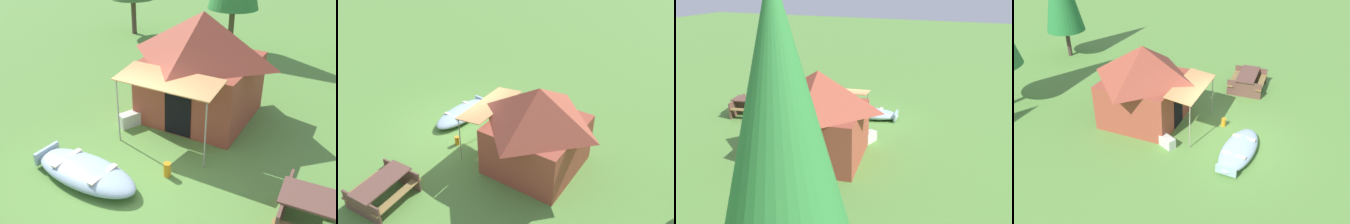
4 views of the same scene
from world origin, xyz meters
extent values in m
plane|color=#5A8E3D|center=(0.00, 0.00, 0.00)|extent=(80.00, 80.00, 0.00)
ellipsoid|color=#9BB8C4|center=(-0.48, -0.70, 0.20)|extent=(2.80, 1.27, 0.41)
ellipsoid|color=#364044|center=(-0.48, -0.70, 0.24)|extent=(2.57, 1.12, 0.15)
cube|color=beige|center=(0.06, -0.67, 0.37)|extent=(0.19, 0.84, 0.04)
cube|color=beige|center=(-1.03, -0.74, 0.37)|extent=(0.19, 0.84, 0.04)
cube|color=#9BB8C4|center=(-1.74, -0.79, 0.22)|extent=(0.13, 0.70, 0.31)
cube|color=#9D4431|center=(-0.10, 3.42, 0.88)|extent=(3.20, 3.13, 1.77)
pyramid|color=#9D4431|center=(-0.10, 3.42, 2.41)|extent=(3.46, 3.38, 1.28)
cube|color=black|center=(0.08, 2.03, 0.74)|extent=(0.76, 0.13, 1.41)
cube|color=tan|center=(0.15, 1.53, 1.82)|extent=(2.69, 1.35, 0.16)
cylinder|color=gray|center=(1.40, 1.25, 0.84)|extent=(0.04, 0.04, 1.68)
cylinder|color=gray|center=(-0.99, 0.94, 0.84)|extent=(0.04, 0.04, 1.68)
cube|color=brown|center=(4.32, 0.86, 0.74)|extent=(1.97, 1.13, 0.04)
cube|color=olive|center=(4.21, 1.47, 0.45)|extent=(1.87, 0.59, 0.04)
cube|color=brown|center=(3.51, 0.71, 0.36)|extent=(0.33, 1.49, 0.72)
cube|color=silver|center=(-1.31, 1.67, 0.19)|extent=(0.47, 0.65, 0.38)
cylinder|color=orange|center=(0.90, 0.49, 0.17)|extent=(0.23, 0.23, 0.34)
cylinder|color=brown|center=(-2.21, 9.16, 0.92)|extent=(0.24, 0.24, 1.84)
cylinder|color=#503B30|center=(-7.33, 8.67, 0.86)|extent=(0.24, 0.24, 1.71)
camera|label=1|loc=(4.92, -4.83, 5.22)|focal=39.13mm
camera|label=2|loc=(8.18, 9.24, 8.60)|focal=39.99mm
camera|label=3|loc=(-4.91, 13.43, 5.82)|focal=38.33mm
camera|label=4|loc=(-10.20, -4.06, 7.77)|focal=39.13mm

